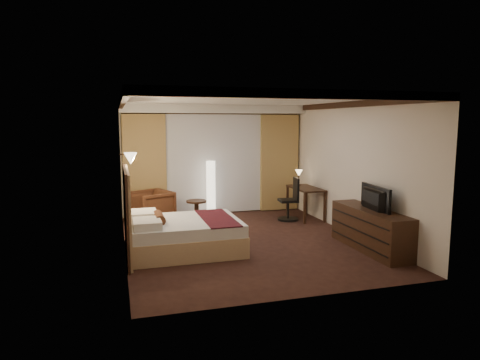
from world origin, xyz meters
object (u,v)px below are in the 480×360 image
object	(u,v)px
floor_lamp	(211,189)
dresser	(370,229)
office_chair	(288,199)
desk	(305,203)
television	(370,193)
armchair	(151,206)
side_table	(197,211)
bed	(185,235)

from	to	relation	value
floor_lamp	dresser	world-z (taller)	floor_lamp
office_chair	dresser	size ratio (longest dim) A/B	0.53
desk	television	bearing A→B (deg)	-89.57
television	office_chair	bearing A→B (deg)	16.28
armchair	side_table	size ratio (longest dim) A/B	1.62
bed	side_table	xyz separation A→B (m)	(0.60, 2.09, -0.03)
side_table	floor_lamp	xyz separation A→B (m)	(0.45, 0.51, 0.43)
side_table	dresser	bearing A→B (deg)	-48.42
bed	armchair	size ratio (longest dim) A/B	2.33
side_table	floor_lamp	world-z (taller)	floor_lamp
bed	dresser	xyz separation A→B (m)	(3.22, -0.86, 0.09)
bed	armchair	world-z (taller)	armchair
bed	desk	size ratio (longest dim) A/B	1.75
floor_lamp	dresser	size ratio (longest dim) A/B	0.72
armchair	floor_lamp	xyz separation A→B (m)	(1.46, 0.34, 0.27)
desk	bed	bearing A→B (deg)	-150.68
desk	television	distance (m)	2.72
floor_lamp	dresser	distance (m)	4.10
side_table	office_chair	bearing A→B (deg)	-9.85
bed	television	xyz separation A→B (m)	(3.19, -0.86, 0.75)
bed	floor_lamp	distance (m)	2.84
armchair	television	bearing A→B (deg)	25.82
bed	side_table	distance (m)	2.18
armchair	desk	world-z (taller)	armchair
side_table	office_chair	world-z (taller)	office_chair
armchair	desk	bearing A→B (deg)	59.09
armchair	side_table	distance (m)	1.03
side_table	dresser	world-z (taller)	dresser
desk	dresser	xyz separation A→B (m)	(0.05, -2.64, -0.00)
television	dresser	bearing A→B (deg)	-84.34
desk	office_chair	xyz separation A→B (m)	(-0.47, -0.05, 0.13)
bed	floor_lamp	world-z (taller)	floor_lamp
office_chair	dresser	bearing A→B (deg)	-71.81
armchair	desk	size ratio (longest dim) A/B	0.75
desk	side_table	bearing A→B (deg)	173.00
desk	dresser	distance (m)	2.64
side_table	desk	distance (m)	2.59
office_chair	bed	bearing A→B (deg)	-140.46
desk	dresser	world-z (taller)	desk
desk	office_chair	size ratio (longest dim) A/B	1.10
desk	television	size ratio (longest dim) A/B	1.12
bed	office_chair	size ratio (longest dim) A/B	1.93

